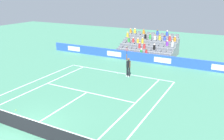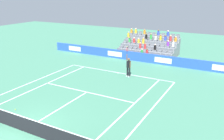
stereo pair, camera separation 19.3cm
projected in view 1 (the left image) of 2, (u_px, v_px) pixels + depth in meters
name	position (u px, v px, depth m)	size (l,w,h in m)	color
ground_plane	(24.00, 131.00, 13.73)	(80.00, 80.00, 0.00)	#47896B
line_baseline	(118.00, 73.00, 23.70)	(10.97, 0.10, 0.01)	white
line_service	(87.00, 92.00, 19.10)	(8.23, 0.10, 0.01)	white
line_centre_service	(61.00, 109.00, 16.41)	(0.10, 6.40, 0.01)	white
line_singles_sideline_left	(44.00, 85.00, 20.56)	(0.10, 11.89, 0.01)	white
line_singles_sideline_right	(133.00, 105.00, 16.86)	(0.10, 11.89, 0.01)	white
line_doubles_sideline_left	(32.00, 82.00, 21.18)	(0.10, 11.89, 0.01)	white
line_doubles_sideline_right	(152.00, 110.00, 16.25)	(0.10, 11.89, 0.01)	white
line_centre_mark	(118.00, 73.00, 23.62)	(0.10, 0.20, 0.01)	white
sponsor_barrier	(137.00, 57.00, 27.55)	(23.57, 0.22, 1.02)	blue
tennis_net	(23.00, 124.00, 13.58)	(11.97, 0.10, 1.07)	#33383D
tennis_player	(128.00, 66.00, 22.37)	(0.51, 0.41, 2.85)	black
stadium_stand	(148.00, 48.00, 30.45)	(6.82, 4.75, 2.99)	gray
loose_tennis_ball	(16.00, 110.00, 16.14)	(0.07, 0.07, 0.07)	#D1E533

